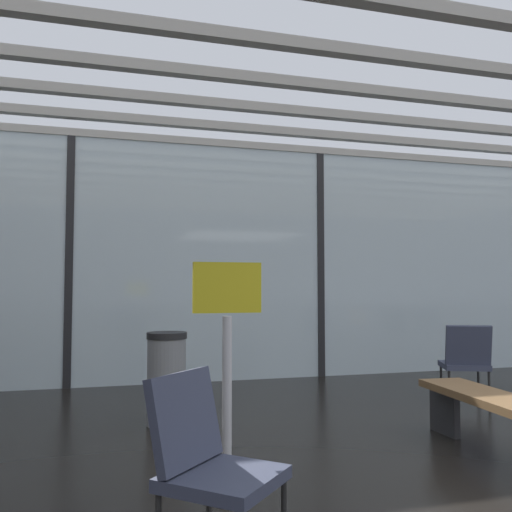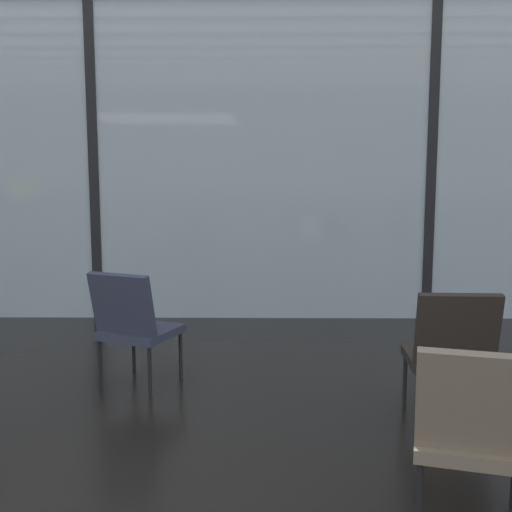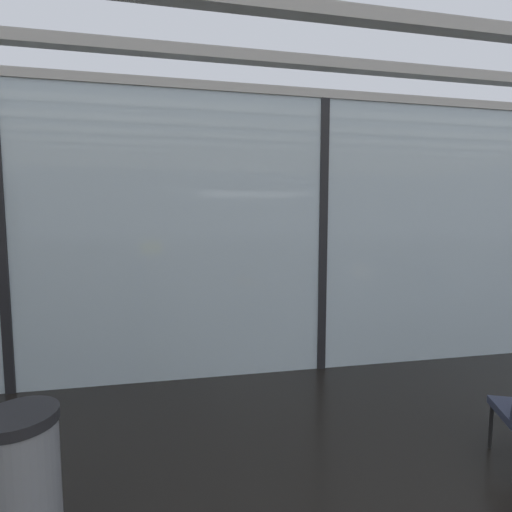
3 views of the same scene
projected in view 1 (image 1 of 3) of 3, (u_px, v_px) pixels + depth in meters
glass_curtain_wall at (320, 264)px, 8.13m from camera, size 14.00×0.08×3.27m
window_mullion_0 at (69, 261)px, 7.17m from camera, size 0.10×0.12×3.27m
window_mullion_1 at (320, 264)px, 8.13m from camera, size 0.10×0.12×3.27m
ceiling_slats at (457, 65)px, 5.06m from camera, size 13.72×6.72×0.10m
parked_airplane at (293, 249)px, 13.90m from camera, size 12.59×4.50×4.50m
lounge_chair_0 at (207, 455)px, 2.59m from camera, size 0.71×0.71×0.87m
lounge_chair_4 at (466, 358)px, 6.17m from camera, size 0.65×0.67×0.87m
waiting_bench at (490, 408)px, 4.20m from camera, size 0.53×1.69×0.47m
trash_bin at (166, 378)px, 5.19m from camera, size 0.38×0.38×0.86m
info_sign at (227, 384)px, 3.45m from camera, size 0.44×0.32×1.44m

